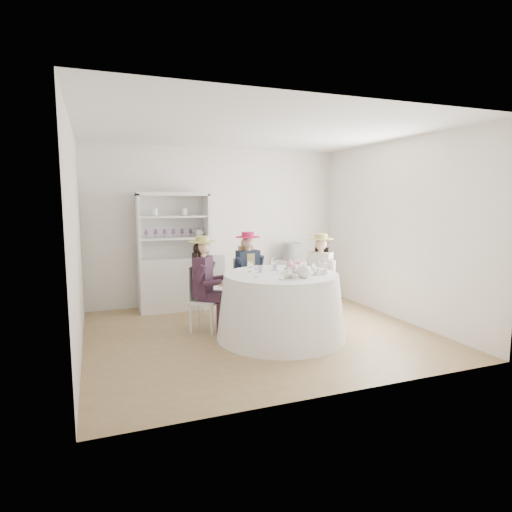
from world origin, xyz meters
name	(u,v)px	position (x,y,z in m)	size (l,w,h in m)	color
ground	(259,333)	(0.00, 0.00, 0.00)	(4.50, 4.50, 0.00)	olive
ceiling	(259,130)	(0.00, 0.00, 2.70)	(4.50, 4.50, 0.00)	white
wall_back	(218,226)	(0.00, 2.00, 1.35)	(4.50, 4.50, 0.00)	silver
wall_front	(339,252)	(0.00, -2.00, 1.35)	(4.50, 4.50, 0.00)	silver
wall_left	(76,240)	(-2.25, 0.00, 1.35)	(4.50, 4.50, 0.00)	silver
wall_right	(397,230)	(2.25, 0.00, 1.35)	(4.50, 4.50, 0.00)	silver
tea_table	(281,306)	(0.20, -0.28, 0.43)	(1.69, 1.69, 0.86)	white
hutch	(174,268)	(-0.84, 1.68, 0.69)	(1.14, 0.44, 1.93)	silver
side_table	(292,279)	(1.32, 1.72, 0.35)	(0.45, 0.45, 0.70)	silver
hatbox	(292,252)	(1.32, 1.72, 0.87)	(0.33, 0.33, 0.33)	black
guest_left	(205,278)	(-0.66, 0.36, 0.74)	(0.57, 0.53, 1.32)	silver
guest_mid	(248,269)	(0.14, 0.79, 0.75)	(0.49, 0.51, 1.32)	silver
guest_right	(320,272)	(1.11, 0.30, 0.74)	(0.56, 0.54, 1.31)	silver
spare_chair	(213,280)	(-0.25, 1.44, 0.50)	(0.42, 0.42, 0.93)	silver
teacup_a	(260,270)	(-0.02, -0.11, 0.89)	(0.09, 0.09, 0.07)	white
teacup_b	(275,268)	(0.23, -0.02, 0.89)	(0.07, 0.07, 0.07)	white
teacup_c	(289,267)	(0.42, -0.07, 0.89)	(0.09, 0.09, 0.07)	white
flower_bowl	(296,270)	(0.44, -0.26, 0.88)	(0.22, 0.22, 0.05)	white
flower_arrangement	(295,266)	(0.40, -0.29, 0.95)	(0.19, 0.20, 0.07)	pink
table_teapot	(304,272)	(0.34, -0.67, 0.93)	(0.24, 0.17, 0.18)	white
sandwich_plate	(290,277)	(0.16, -0.64, 0.87)	(0.28, 0.28, 0.06)	white
cupcake_stand	(321,268)	(0.68, -0.49, 0.93)	(0.21, 0.21, 0.20)	white
stemware_set	(281,268)	(0.20, -0.28, 0.93)	(0.89, 0.93, 0.15)	white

